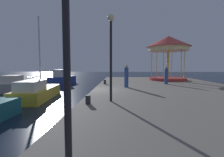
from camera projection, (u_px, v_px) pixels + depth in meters
ground_plane at (93, 100)px, 12.46m from camera, size 120.00×120.00×0.00m
quay_dock at (175, 95)px, 12.17m from camera, size 12.02×27.35×0.80m
motorboat_blue at (62, 79)px, 23.06m from camera, size 2.71×4.83×2.06m
motorboat_grey at (16, 85)px, 17.17m from camera, size 2.88×4.64×1.63m
sailboat_yellow at (37, 92)px, 12.66m from camera, size 2.52×5.64×6.45m
carousel at (168, 47)px, 20.27m from camera, size 5.26×5.26×5.37m
lamp_post_mid_promenade at (111, 42)px, 8.03m from camera, size 0.36×0.36×4.23m
bollard_center at (88, 100)px, 7.64m from camera, size 0.24×0.24×0.40m
bollard_south at (105, 82)px, 16.06m from camera, size 0.24×0.24×0.40m
person_near_carousel at (126, 77)px, 13.60m from camera, size 0.34×0.34×1.85m
person_mid_promenade at (166, 76)px, 16.01m from camera, size 0.34×0.34×1.73m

